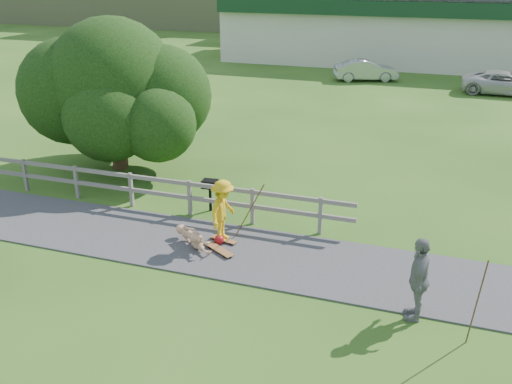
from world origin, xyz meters
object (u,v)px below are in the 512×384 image
at_px(skater_fallen, 193,238).
at_px(car_white, 505,83).
at_px(car_silver, 366,70).
at_px(tree, 116,114).
at_px(bbq, 210,196).
at_px(spectator_b, 419,279).
at_px(skater_rider, 223,214).

xyz_separation_m(skater_fallen, car_white, (8.88, 23.21, 0.38)).
xyz_separation_m(car_silver, tree, (-5.92, -19.82, 1.37)).
relative_size(tree, bbq, 7.27).
bearing_deg(tree, car_white, 52.31).
relative_size(car_silver, car_white, 0.85).
height_order(spectator_b, bbq, spectator_b).
relative_size(car_white, tree, 0.65).
height_order(skater_fallen, spectator_b, spectator_b).
distance_m(car_silver, bbq, 22.40).
xyz_separation_m(spectator_b, tree, (-11.12, 6.34, 1.08)).
xyz_separation_m(skater_rider, tree, (-5.91, 4.41, 1.17)).
height_order(tree, bbq, tree).
bearing_deg(car_white, bbq, 157.96).
relative_size(skater_rider, spectator_b, 0.90).
relative_size(spectator_b, tree, 0.26).
bearing_deg(car_silver, skater_rider, 160.20).
height_order(skater_fallen, car_white, car_white).
bearing_deg(skater_rider, car_white, -16.12).
xyz_separation_m(skater_rider, car_white, (8.22, 22.71, -0.20)).
distance_m(skater_rider, skater_fallen, 1.01).
relative_size(skater_fallen, car_white, 0.32).
height_order(spectator_b, tree, tree).
relative_size(spectator_b, car_white, 0.40).
xyz_separation_m(skater_fallen, bbq, (-0.52, 2.37, 0.22)).
bearing_deg(car_silver, car_white, -120.32).
xyz_separation_m(car_silver, bbq, (-1.20, -22.36, -0.16)).
relative_size(car_white, bbq, 4.70).
xyz_separation_m(spectator_b, car_silver, (-5.20, 26.16, -0.29)).
bearing_deg(spectator_b, skater_rider, -114.01).
bearing_deg(bbq, car_white, 60.30).
bearing_deg(tree, skater_fallen, -43.13).
distance_m(skater_fallen, car_white, 24.85).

